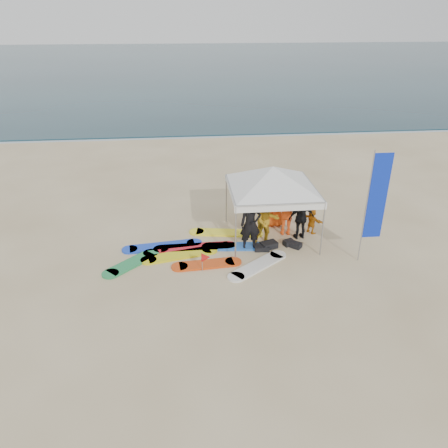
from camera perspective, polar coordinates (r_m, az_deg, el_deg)
name	(u,v)px	position (r m, az deg, el deg)	size (l,w,h in m)	color
ground	(236,302)	(12.66, 1.54, -10.10)	(120.00, 120.00, 0.00)	beige
ocean	(187,64)	(70.51, -4.91, 20.15)	(160.00, 84.00, 0.08)	#0C2633
shoreline_foam	(201,136)	(29.31, -2.96, 11.44)	(160.00, 1.20, 0.01)	silver
person_black_a	(250,224)	(14.76, 3.48, 0.00)	(0.71, 0.47, 1.96)	black
person_yellow	(267,221)	(15.19, 5.58, 0.44)	(0.89, 0.69, 1.83)	#B9881A
person_orange_a	(287,210)	(15.99, 8.19, 1.84)	(1.24, 0.71, 1.92)	#ED4915
person_black_b	(301,218)	(15.81, 10.06, 0.82)	(0.95, 0.40, 1.63)	black
person_orange_b	(275,203)	(16.59, 6.68, 2.73)	(0.90, 0.59, 1.85)	#E24E14
person_seated	(312,221)	(16.41, 11.40, 0.44)	(0.91, 0.29, 0.99)	orange
canopy_tent	(273,167)	(15.02, 6.46, 7.43)	(4.10, 4.10, 3.09)	#A5A5A8
feather_flag	(376,198)	(14.37, 19.27, 3.23)	(0.64, 0.04, 3.79)	#A5A5A8
marker_pennant	(206,257)	(13.76, -2.40, -4.39)	(0.28, 0.28, 0.64)	#A5A5A8
gear_pile	(275,245)	(15.35, 6.74, -2.78)	(1.72, 0.62, 0.22)	black
surfboard_spread	(200,251)	(15.02, -3.12, -3.59)	(5.84, 3.67, 0.07)	#FFF42A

